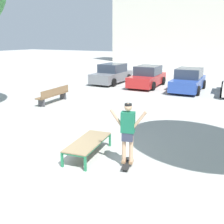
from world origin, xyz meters
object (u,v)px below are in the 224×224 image
Objects in this scene: skateboard at (127,164)px; park_bench at (53,95)px; car_blue at (188,81)px; skate_box at (88,143)px; car_red at (147,77)px; car_grey at (112,74)px; skater at (128,129)px.

park_bench reaches higher than skateboard.
car_blue is at bearing 51.47° from park_bench.
park_bench is (-5.46, 4.85, 0.03)m from skate_box.
skate_box is at bearing -41.65° from park_bench.
car_blue reaches higher than skateboard.
skateboard is 0.19× the size of car_red.
park_bench is at bearing 144.06° from skateboard.
skate_box is 7.30m from park_bench.
skate_box is 13.65m from car_grey.
skater is 8.41m from park_bench.
skater is 0.40× the size of car_red.
car_grey is at bearing 115.55° from skate_box.
park_bench is at bearing -86.72° from car_grey.
car_red is at bearing -2.63° from car_grey.
car_blue is at bearing -3.85° from car_grey.
skater reaches higher than park_bench.
park_bench is at bearing -128.53° from car_blue.
skate_box is 1.38m from skateboard.
park_bench is (0.43, -7.46, -0.24)m from car_grey.
skater reaches higher than car_grey.
skate_box is at bearing -76.75° from car_red.
car_blue reaches higher than skate_box.
skateboard is 12.95m from car_red.
skateboard is at bearing -3.05° from skate_box.
car_blue is (6.04, -0.41, 0.00)m from car_grey.
skate_box is at bearing 176.95° from skateboard.
skater is 0.70× the size of park_bench.
car_grey is 6.06m from car_blue.
car_red reaches higher than skate_box.
skater is 12.03m from car_blue.
car_blue reaches higher than park_bench.
car_blue is at bearing -5.06° from car_red.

